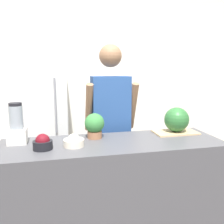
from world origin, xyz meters
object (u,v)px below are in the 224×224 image
(watermelon, at_px, (177,120))
(potted_plant, at_px, (95,125))
(refrigerator, at_px, (39,117))
(blender, at_px, (17,127))
(bowl_cherries, at_px, (43,143))
(bowl_cream, at_px, (74,142))
(person, at_px, (111,127))

(watermelon, xyz_separation_m, potted_plant, (-0.78, -0.00, -0.01))
(refrigerator, height_order, potted_plant, refrigerator)
(watermelon, relative_size, potted_plant, 1.05)
(blender, bearing_deg, bowl_cherries, -44.52)
(refrigerator, distance_m, potted_plant, 1.24)
(bowl_cream, bearing_deg, watermelon, 11.09)
(blender, xyz_separation_m, potted_plant, (0.64, 0.01, -0.02))
(potted_plant, bearing_deg, blender, -179.14)
(blender, bearing_deg, refrigerator, 84.56)
(refrigerator, relative_size, bowl_cream, 11.06)
(person, height_order, blender, person)
(person, bearing_deg, bowl_cherries, -138.64)
(person, distance_m, blender, 0.95)
(bowl_cream, bearing_deg, person, 52.83)
(watermelon, bearing_deg, potted_plant, -179.94)
(bowl_cherries, distance_m, blender, 0.31)
(blender, height_order, potted_plant, blender)
(bowl_cream, xyz_separation_m, potted_plant, (0.20, 0.19, 0.08))
(bowl_cherries, xyz_separation_m, bowl_cream, (0.24, 0.02, -0.01))
(refrigerator, bearing_deg, person, -44.75)
(bowl_cream, height_order, potted_plant, potted_plant)
(refrigerator, distance_m, bowl_cream, 1.35)
(bowl_cream, height_order, blender, blender)
(bowl_cream, distance_m, potted_plant, 0.29)
(watermelon, bearing_deg, blender, -179.58)
(watermelon, height_order, potted_plant, watermelon)
(bowl_cream, distance_m, blender, 0.49)
(blender, bearing_deg, person, 23.37)
(bowl_cherries, bearing_deg, person, 41.36)
(bowl_cream, bearing_deg, potted_plant, 44.20)
(refrigerator, relative_size, watermelon, 7.82)
(person, distance_m, bowl_cherries, 0.88)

